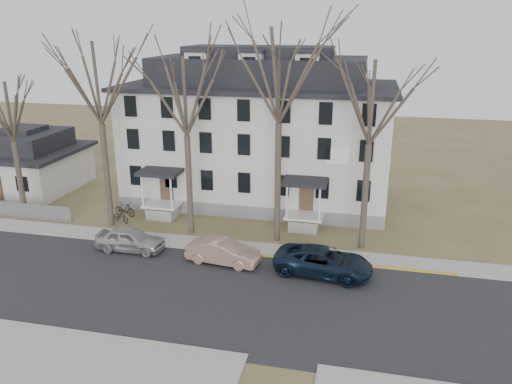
% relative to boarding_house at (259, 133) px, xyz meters
% --- Properties ---
extents(ground, '(120.00, 120.00, 0.00)m').
position_rel_boarding_house_xyz_m(ground, '(2.00, -17.95, -5.38)').
color(ground, brown).
rests_on(ground, ground).
extents(main_road, '(120.00, 10.00, 0.04)m').
position_rel_boarding_house_xyz_m(main_road, '(2.00, -15.95, -5.38)').
color(main_road, '#27272A').
rests_on(main_road, ground).
extents(far_sidewalk, '(120.00, 2.00, 0.08)m').
position_rel_boarding_house_xyz_m(far_sidewalk, '(2.00, -9.95, -5.38)').
color(far_sidewalk, '#A09F97').
rests_on(far_sidewalk, ground).
extents(near_sidewalk_left, '(20.00, 5.00, 0.08)m').
position_rel_boarding_house_xyz_m(near_sidewalk_left, '(-6.00, -22.95, -5.38)').
color(near_sidewalk_left, '#A09F97').
rests_on(near_sidewalk_left, ground).
extents(yellow_curb, '(14.00, 0.25, 0.06)m').
position_rel_boarding_house_xyz_m(yellow_curb, '(7.00, -10.85, -5.38)').
color(yellow_curb, gold).
rests_on(yellow_curb, ground).
extents(boarding_house, '(20.80, 12.36, 12.05)m').
position_rel_boarding_house_xyz_m(boarding_house, '(0.00, 0.00, 0.00)').
color(boarding_house, slate).
rests_on(boarding_house, ground).
extents(small_house, '(8.70, 8.70, 5.00)m').
position_rel_boarding_house_xyz_m(small_house, '(-20.00, -1.96, -3.13)').
color(small_house, silver).
rests_on(small_house, ground).
extents(tree_far_left, '(8.40, 8.40, 13.72)m').
position_rel_boarding_house_xyz_m(tree_far_left, '(-9.00, -8.15, 4.96)').
color(tree_far_left, '#473B31').
rests_on(tree_far_left, ground).
extents(tree_mid_left, '(7.80, 7.80, 12.74)m').
position_rel_boarding_house_xyz_m(tree_mid_left, '(-3.00, -8.15, 4.22)').
color(tree_mid_left, '#473B31').
rests_on(tree_mid_left, ground).
extents(tree_center, '(9.00, 9.00, 14.70)m').
position_rel_boarding_house_xyz_m(tree_center, '(3.00, -8.15, 5.71)').
color(tree_center, '#473B31').
rests_on(tree_center, ground).
extents(tree_mid_right, '(7.80, 7.80, 12.74)m').
position_rel_boarding_house_xyz_m(tree_mid_right, '(8.50, -8.15, 4.22)').
color(tree_mid_right, '#473B31').
rests_on(tree_mid_right, ground).
extents(tree_bungalow, '(6.60, 6.60, 10.78)m').
position_rel_boarding_house_xyz_m(tree_bungalow, '(-16.00, -8.15, 2.74)').
color(tree_bungalow, '#473B31').
rests_on(tree_bungalow, ground).
extents(car_silver, '(4.35, 1.76, 1.48)m').
position_rel_boarding_house_xyz_m(car_silver, '(-5.71, -11.81, -4.64)').
color(car_silver, '#B0B0B0').
rests_on(car_silver, ground).
extents(car_tan, '(4.54, 2.04, 1.45)m').
position_rel_boarding_house_xyz_m(car_tan, '(0.47, -12.23, -4.66)').
color(car_tan, '#A47A69').
rests_on(car_tan, ground).
extents(car_navy, '(5.79, 3.15, 1.54)m').
position_rel_boarding_house_xyz_m(car_navy, '(6.43, -12.32, -4.61)').
color(car_navy, black).
rests_on(car_navy, ground).
extents(bicycle_left, '(1.64, 1.14, 0.82)m').
position_rel_boarding_house_xyz_m(bicycle_left, '(-8.53, -7.60, -4.97)').
color(bicycle_left, black).
rests_on(bicycle_left, ground).
extents(bicycle_right, '(1.85, 0.86, 1.08)m').
position_rel_boarding_house_xyz_m(bicycle_right, '(-8.81, -6.43, -4.84)').
color(bicycle_right, black).
rests_on(bicycle_right, ground).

